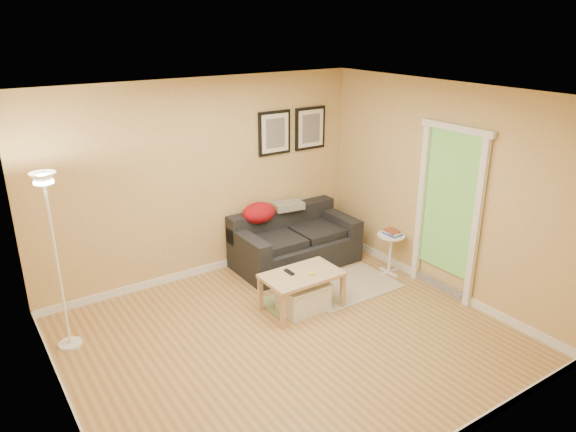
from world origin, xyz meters
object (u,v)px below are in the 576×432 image
(sofa, at_px, (295,239))
(book_stack, at_px, (392,232))
(coffee_table, at_px, (302,291))
(floor_lamp, at_px, (58,268))
(storage_bin, at_px, (303,297))
(side_table, at_px, (390,254))

(sofa, bearing_deg, book_stack, -46.60)
(coffee_table, height_order, floor_lamp, floor_lamp)
(storage_bin, relative_size, floor_lamp, 0.30)
(book_stack, bearing_deg, side_table, -179.91)
(storage_bin, bearing_deg, floor_lamp, 162.60)
(sofa, bearing_deg, coffee_table, -121.03)
(side_table, height_order, book_stack, book_stack)
(coffee_table, relative_size, floor_lamp, 0.48)
(sofa, xyz_separation_m, book_stack, (0.90, -0.96, 0.22))
(side_table, bearing_deg, sofa, 133.08)
(coffee_table, xyz_separation_m, storage_bin, (-0.01, -0.04, -0.06))
(side_table, relative_size, floor_lamp, 0.30)
(book_stack, distance_m, floor_lamp, 4.09)
(storage_bin, bearing_deg, side_table, 5.74)
(book_stack, height_order, floor_lamp, floor_lamp)
(sofa, distance_m, coffee_table, 1.25)
(sofa, xyz_separation_m, storage_bin, (-0.65, -1.11, -0.20))
(sofa, distance_m, storage_bin, 1.30)
(sofa, distance_m, book_stack, 1.33)
(storage_bin, xyz_separation_m, side_table, (1.54, 0.15, 0.11))
(sofa, relative_size, coffee_table, 1.85)
(sofa, xyz_separation_m, side_table, (0.89, -0.95, -0.09))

